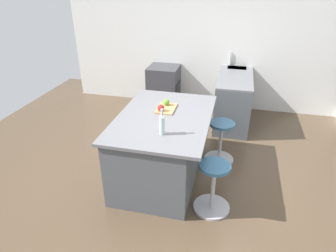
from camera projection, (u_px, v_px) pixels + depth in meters
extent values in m
plane|color=brown|center=(172.00, 182.00, 4.03)|extent=(7.27, 7.27, 0.00)
cube|color=silver|center=(204.00, 38.00, 5.79)|extent=(0.12, 5.54, 2.78)
cube|color=#4C5156|center=(234.00, 93.00, 5.79)|extent=(2.16, 0.60, 0.86)
cube|color=slate|center=(237.00, 71.00, 5.58)|extent=(2.16, 0.60, 0.03)
cube|color=#38383D|center=(237.00, 69.00, 5.84)|extent=(0.44, 0.36, 0.12)
cylinder|color=#B7B7BC|center=(230.00, 59.00, 5.77)|extent=(0.02, 0.02, 0.28)
cube|color=#38383D|center=(164.00, 87.00, 6.09)|extent=(0.60, 0.60, 0.86)
cube|color=black|center=(178.00, 90.00, 6.04)|extent=(0.44, 0.01, 0.32)
cube|color=#4C5156|center=(161.00, 147.00, 4.00)|extent=(1.64, 0.98, 0.87)
cube|color=slate|center=(164.00, 118.00, 3.78)|extent=(1.70, 1.18, 0.04)
cylinder|color=#B7B7BC|center=(219.00, 159.00, 4.49)|extent=(0.44, 0.44, 0.03)
cylinder|color=#B7B7BC|center=(220.00, 142.00, 4.36)|extent=(0.05, 0.05, 0.58)
cylinder|color=#336084|center=(222.00, 124.00, 4.21)|extent=(0.36, 0.36, 0.04)
cylinder|color=#B7B7BC|center=(211.00, 207.00, 3.58)|extent=(0.44, 0.44, 0.03)
cylinder|color=#B7B7BC|center=(213.00, 188.00, 3.44)|extent=(0.05, 0.05, 0.58)
cylinder|color=#336084|center=(215.00, 166.00, 3.30)|extent=(0.36, 0.36, 0.04)
cube|color=tan|center=(166.00, 108.00, 3.96)|extent=(0.36, 0.24, 0.02)
sphere|color=#609E2D|center=(166.00, 102.00, 4.01)|extent=(0.09, 0.09, 0.09)
sphere|color=red|center=(161.00, 108.00, 3.84)|extent=(0.09, 0.09, 0.09)
cylinder|color=silver|center=(162.00, 125.00, 3.30)|extent=(0.06, 0.06, 0.22)
cylinder|color=silver|center=(162.00, 113.00, 3.23)|extent=(0.03, 0.03, 0.08)
cylinder|color=#B7B7BC|center=(162.00, 110.00, 3.21)|extent=(0.03, 0.03, 0.02)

